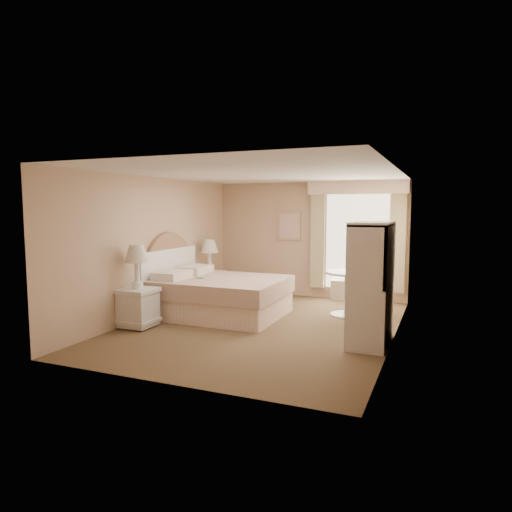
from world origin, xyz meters
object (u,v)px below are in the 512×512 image
at_px(cafe_chair, 375,282).
at_px(nightstand_near, 138,297).
at_px(nightstand_far, 210,277).
at_px(round_table, 347,286).
at_px(bed, 214,294).
at_px(armoire, 371,294).

bearing_deg(cafe_chair, nightstand_near, -144.58).
bearing_deg(cafe_chair, nightstand_far, -179.42).
relative_size(round_table, cafe_chair, 0.84).
height_order(nightstand_near, nightstand_far, nightstand_near).
height_order(bed, cafe_chair, bed).
height_order(round_table, cafe_chair, cafe_chair).
height_order(nightstand_near, armoire, armoire).
height_order(bed, armoire, armoire).
bearing_deg(nightstand_far, armoire, -27.95).
distance_m(nightstand_near, round_table, 3.66).
xyz_separation_m(nightstand_far, armoire, (3.65, -1.94, 0.25)).
bearing_deg(nightstand_far, cafe_chair, 2.72).
bearing_deg(round_table, armoire, -67.27).
xyz_separation_m(nightstand_near, cafe_chair, (3.42, 2.63, 0.05)).
height_order(bed, nightstand_near, bed).
bearing_deg(bed, armoire, -13.99).
xyz_separation_m(nightstand_near, armoire, (3.65, 0.53, 0.22)).
height_order(bed, nightstand_far, bed).
distance_m(nightstand_near, cafe_chair, 4.31).
bearing_deg(nightstand_far, round_table, -6.67).
xyz_separation_m(nightstand_far, round_table, (2.99, -0.35, 0.06)).
bearing_deg(nightstand_near, round_table, 35.33).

